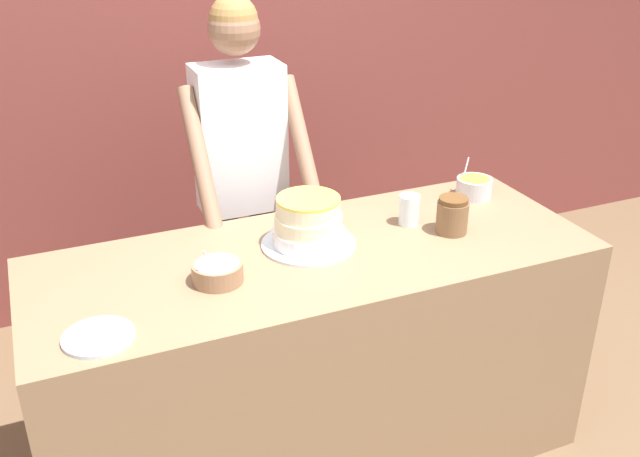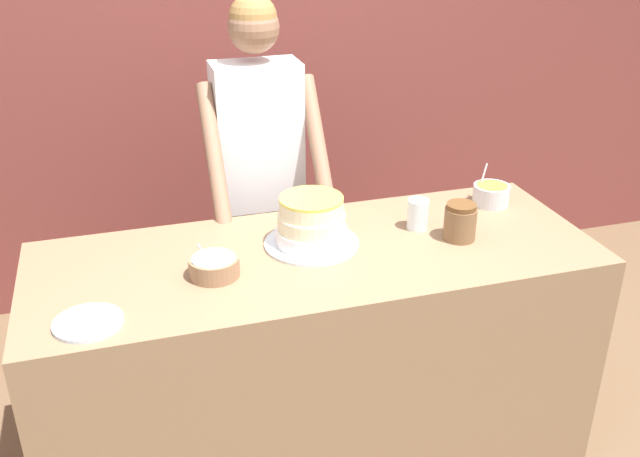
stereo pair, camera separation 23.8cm
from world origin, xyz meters
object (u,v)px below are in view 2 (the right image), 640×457
at_px(frosting_bowl_white, 214,266).
at_px(drinking_glass, 418,214).
at_px(cake, 312,223).
at_px(person_baker, 259,155).
at_px(ceramic_plate, 88,323).
at_px(frosting_bowl_orange, 491,194).
at_px(stoneware_jar, 460,222).

bearing_deg(frosting_bowl_white, drinking_glass, 9.89).
bearing_deg(cake, person_baker, 95.57).
bearing_deg(cake, ceramic_plate, -158.57).
height_order(cake, drinking_glass, cake).
height_order(frosting_bowl_orange, ceramic_plate, frosting_bowl_orange).
bearing_deg(person_baker, stoneware_jar, -50.66).
bearing_deg(ceramic_plate, cake, 21.43).
bearing_deg(drinking_glass, frosting_bowl_orange, 17.91).
height_order(person_baker, drinking_glass, person_baker).
height_order(cake, frosting_bowl_orange, cake).
bearing_deg(frosting_bowl_white, cake, 18.25).
relative_size(frosting_bowl_orange, ceramic_plate, 0.76).
relative_size(frosting_bowl_orange, stoneware_jar, 1.13).
bearing_deg(frosting_bowl_white, ceramic_plate, -155.76).
xyz_separation_m(frosting_bowl_white, drinking_glass, (0.78, 0.14, 0.02)).
xyz_separation_m(cake, frosting_bowl_orange, (0.78, 0.13, -0.04)).
relative_size(person_baker, frosting_bowl_white, 10.20).
bearing_deg(stoneware_jar, ceramic_plate, -171.47).
bearing_deg(frosting_bowl_orange, drinking_glass, -162.09).
xyz_separation_m(frosting_bowl_white, stoneware_jar, (0.88, 0.01, 0.03)).
distance_m(frosting_bowl_white, ceramic_plate, 0.44).
distance_m(cake, drinking_glass, 0.41).
distance_m(cake, frosting_bowl_orange, 0.79).
distance_m(person_baker, drinking_glass, 0.75).
bearing_deg(frosting_bowl_white, person_baker, 66.59).
bearing_deg(drinking_glass, frosting_bowl_white, -170.11).
xyz_separation_m(frosting_bowl_orange, drinking_glass, (-0.37, -0.12, 0.01)).
relative_size(frosting_bowl_white, frosting_bowl_orange, 1.07).
xyz_separation_m(cake, frosting_bowl_white, (-0.37, -0.12, -0.05)).
height_order(frosting_bowl_orange, drinking_glass, frosting_bowl_orange).
distance_m(frosting_bowl_white, frosting_bowl_orange, 1.17).
xyz_separation_m(person_baker, cake, (0.06, -0.59, -0.05)).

